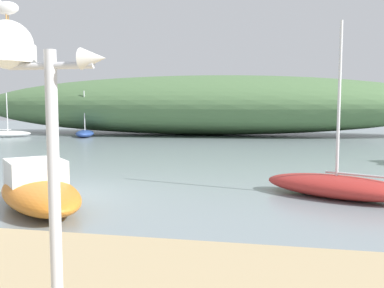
{
  "coord_description": "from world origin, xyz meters",
  "views": [
    {
      "loc": [
        5.97,
        -9.83,
        2.37
      ],
      "look_at": [
        3.18,
        4.56,
        1.07
      ],
      "focal_mm": 37.52,
      "sensor_mm": 36.0,
      "label": 1
    }
  ],
  "objects_px": {
    "seagull_on_radar": "(5,7)",
    "sailboat_outer_mooring": "(8,134)",
    "mast_structure": "(22,74)",
    "motorboat_west_reach": "(39,189)",
    "sailboat_mid_channel": "(336,186)",
    "sailboat_by_sandbar": "(85,133)"
  },
  "relations": [
    {
      "from": "seagull_on_radar",
      "to": "sailboat_outer_mooring",
      "type": "relative_size",
      "value": 0.09
    },
    {
      "from": "mast_structure",
      "to": "motorboat_west_reach",
      "type": "relative_size",
      "value": 0.73
    },
    {
      "from": "seagull_on_radar",
      "to": "sailboat_mid_channel",
      "type": "bearing_deg",
      "value": 59.69
    },
    {
      "from": "seagull_on_radar",
      "to": "sailboat_by_sandbar",
      "type": "relative_size",
      "value": 0.08
    },
    {
      "from": "mast_structure",
      "to": "sailboat_mid_channel",
      "type": "relative_size",
      "value": 0.66
    },
    {
      "from": "sailboat_by_sandbar",
      "to": "motorboat_west_reach",
      "type": "height_order",
      "value": "sailboat_by_sandbar"
    },
    {
      "from": "motorboat_west_reach",
      "to": "sailboat_mid_channel",
      "type": "bearing_deg",
      "value": 18.9
    },
    {
      "from": "motorboat_west_reach",
      "to": "mast_structure",
      "type": "bearing_deg",
      "value": -58.97
    },
    {
      "from": "sailboat_mid_channel",
      "to": "motorboat_west_reach",
      "type": "distance_m",
      "value": 7.6
    },
    {
      "from": "mast_structure",
      "to": "seagull_on_radar",
      "type": "height_order",
      "value": "seagull_on_radar"
    },
    {
      "from": "mast_structure",
      "to": "motorboat_west_reach",
      "type": "height_order",
      "value": "mast_structure"
    },
    {
      "from": "mast_structure",
      "to": "sailboat_by_sandbar",
      "type": "height_order",
      "value": "sailboat_by_sandbar"
    },
    {
      "from": "seagull_on_radar",
      "to": "sailboat_by_sandbar",
      "type": "height_order",
      "value": "sailboat_by_sandbar"
    },
    {
      "from": "sailboat_mid_channel",
      "to": "motorboat_west_reach",
      "type": "height_order",
      "value": "sailboat_mid_channel"
    },
    {
      "from": "motorboat_west_reach",
      "to": "seagull_on_radar",
      "type": "bearing_deg",
      "value": -60.31
    },
    {
      "from": "mast_structure",
      "to": "sailboat_mid_channel",
      "type": "bearing_deg",
      "value": 60.57
    },
    {
      "from": "sailboat_mid_channel",
      "to": "mast_structure",
      "type": "bearing_deg",
      "value": -119.43
    },
    {
      "from": "sailboat_mid_channel",
      "to": "seagull_on_radar",
      "type": "bearing_deg",
      "value": -120.31
    },
    {
      "from": "sailboat_by_sandbar",
      "to": "sailboat_outer_mooring",
      "type": "bearing_deg",
      "value": -166.72
    },
    {
      "from": "sailboat_by_sandbar",
      "to": "motorboat_west_reach",
      "type": "xyz_separation_m",
      "value": [
        9.73,
        -22.52,
        0.14
      ]
    },
    {
      "from": "seagull_on_radar",
      "to": "sailboat_by_sandbar",
      "type": "bearing_deg",
      "value": 114.56
    },
    {
      "from": "sailboat_by_sandbar",
      "to": "motorboat_west_reach",
      "type": "bearing_deg",
      "value": -66.63
    }
  ]
}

